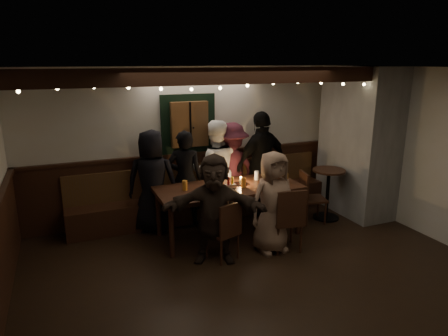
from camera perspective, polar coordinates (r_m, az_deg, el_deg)
name	(u,v)px	position (r m, az deg, el deg)	size (l,w,h in m)	color
room	(283,163)	(6.54, 8.37, 0.66)	(6.02, 5.01, 2.62)	black
dining_table	(229,191)	(6.20, 0.70, -3.29)	(2.24, 0.96, 0.97)	black
chair_near_left	(226,228)	(5.50, 0.31, -8.58)	(0.49, 0.49, 0.85)	black
chair_near_right	(288,217)	(5.79, 9.15, -6.91)	(0.49, 0.49, 0.95)	black
chair_end	(309,194)	(6.91, 12.01, -3.69)	(0.49, 0.49, 0.89)	black
high_top	(328,188)	(7.14, 14.62, -2.73)	(0.56, 0.56, 0.89)	black
person_a	(152,181)	(6.44, -10.20, -1.90)	(0.81, 0.53, 1.66)	black
person_b	(185,178)	(6.62, -5.57, -1.50)	(0.59, 0.39, 1.61)	black
person_c	(215,171)	(6.83, -1.28, -0.36)	(0.84, 0.66, 1.74)	white
person_d	(231,170)	(6.98, 0.98, -0.30)	(1.08, 0.62, 1.67)	#3B1520
person_e	(262,164)	(7.08, 5.45, 0.63)	(1.09, 0.45, 1.85)	black
person_f	(214,209)	(5.40, -1.40, -5.87)	(1.40, 0.45, 1.51)	black
person_g	(273,202)	(5.73, 6.98, -4.89)	(0.73, 0.47, 1.48)	#94715D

